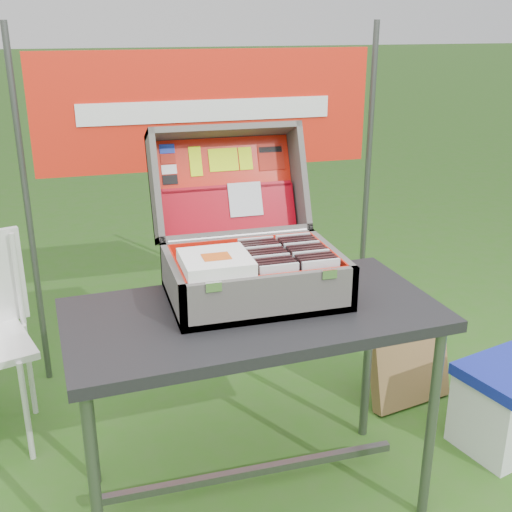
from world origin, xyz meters
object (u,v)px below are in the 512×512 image
object	(u,v)px
table	(254,409)
cooler	(509,405)
suitcase	(250,221)
cardboard_box	(409,360)

from	to	relation	value
table	cooler	xyz separation A→B (m)	(1.12, 0.03, -0.21)
suitcase	cooler	xyz separation A→B (m)	(1.09, -0.13, -0.86)
cooler	cardboard_box	size ratio (longest dim) A/B	0.98
suitcase	cooler	size ratio (longest dim) A/B	1.41
table	cardboard_box	xyz separation A→B (m)	(0.88, 0.44, -0.18)
suitcase	cardboard_box	size ratio (longest dim) A/B	1.38
table	suitcase	bearing A→B (deg)	75.44
table	suitcase	world-z (taller)	suitcase
table	cooler	bearing A→B (deg)	-1.85
cooler	cardboard_box	bearing A→B (deg)	105.91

